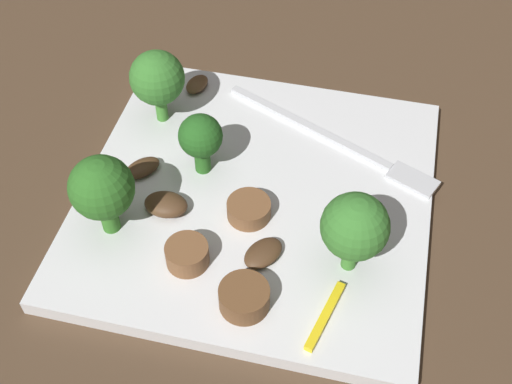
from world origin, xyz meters
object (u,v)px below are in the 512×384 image
broccoli_floret_3 (157,79)px  sausage_slice_1 (248,209)px  broccoli_floret_0 (201,138)px  sausage_slice_0 (187,254)px  plate (256,197)px  fork (343,144)px  pepper_strip_1 (325,316)px  mushroom_0 (263,253)px  mushroom_3 (144,164)px  mushroom_1 (197,84)px  sausage_slice_2 (244,297)px  broccoli_floret_2 (102,189)px  mushroom_2 (166,204)px  broccoli_floret_1 (355,227)px

broccoli_floret_3 → sausage_slice_1: size_ratio=2.02×
broccoli_floret_0 → sausage_slice_0: size_ratio=1.74×
plate → sausage_slice_1: bearing=-92.3°
fork → pepper_strip_1: (0.01, -0.15, 0.00)m
mushroom_0 → sausage_slice_0: bearing=-162.9°
sausage_slice_0 → mushroom_3: size_ratio=1.03×
mushroom_1 → sausage_slice_0: bearing=-75.6°
sausage_slice_2 → pepper_strip_1: size_ratio=0.62×
broccoli_floret_2 → broccoli_floret_3: size_ratio=1.01×
plate → mushroom_2: 0.06m
sausage_slice_0 → pepper_strip_1: (0.09, -0.02, -0.01)m
plate → fork: (0.05, 0.06, 0.01)m
sausage_slice_0 → sausage_slice_2: 0.05m
sausage_slice_0 → mushroom_1: (-0.04, 0.16, -0.00)m
sausage_slice_1 → mushroom_2: size_ratio=0.99×
broccoli_floret_1 → broccoli_floret_2: 0.16m
mushroom_1 → mushroom_3: size_ratio=0.84×
mushroom_1 → broccoli_floret_2: bearing=-96.0°
broccoli_floret_2 → mushroom_2: 0.05m
plate → mushroom_0: (0.02, -0.05, 0.01)m
broccoli_floret_1 → mushroom_1: bearing=134.8°
broccoli_floret_0 → broccoli_floret_2: (-0.04, -0.07, 0.01)m
broccoli_floret_0 → mushroom_0: (0.06, -0.07, -0.03)m
plate → mushroom_2: size_ratio=8.01×
sausage_slice_0 → pepper_strip_1: size_ratio=0.56×
sausage_slice_0 → broccoli_floret_2: bearing=165.3°
mushroom_2 → mushroom_3: bearing=129.5°
fork → mushroom_1: size_ratio=7.50×
broccoli_floret_2 → mushroom_0: bearing=-0.5°
fork → broccoli_floret_2: (-0.14, -0.11, 0.04)m
broccoli_floret_3 → sausage_slice_0: bearing=-64.9°
mushroom_1 → broccoli_floret_1: bearing=-45.2°
plate → pepper_strip_1: bearing=-54.4°
sausage_slice_1 → pepper_strip_1: size_ratio=0.60×
fork → broccoli_floret_1: bearing=-56.2°
mushroom_0 → mushroom_1: size_ratio=1.28×
broccoli_floret_0 → broccoli_floret_3: 0.06m
broccoli_floret_2 → sausage_slice_0: 0.07m
sausage_slice_0 → mushroom_1: size_ratio=1.24×
sausage_slice_2 → mushroom_3: bearing=136.0°
plate → mushroom_1: 0.12m
sausage_slice_0 → mushroom_1: 0.17m
mushroom_0 → pepper_strip_1: 0.06m
fork → broccoli_floret_3: size_ratio=2.80×
broccoli_floret_0 → fork: bearing=25.7°
sausage_slice_2 → sausage_slice_0: bearing=152.1°
mushroom_3 → pepper_strip_1: size_ratio=0.54×
fork → sausage_slice_0: 0.15m
plate → mushroom_2: mushroom_2 is taller
broccoli_floret_3 → broccoli_floret_1: bearing=-33.2°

